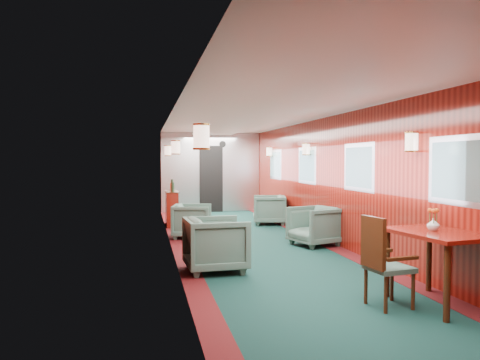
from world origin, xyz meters
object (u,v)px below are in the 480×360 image
(dining_table, at_px, (438,243))
(credenza, at_px, (172,208))
(armchair_left_near, at_px, (216,244))
(armchair_right_near, at_px, (314,226))
(armchair_left_far, at_px, (192,221))
(side_chair, at_px, (382,258))
(armchair_right_far, at_px, (269,210))

(dining_table, distance_m, credenza, 7.19)
(dining_table, height_order, credenza, credenza)
(armchair_left_near, xyz_separation_m, armchair_right_near, (2.06, 1.61, -0.02))
(armchair_left_far, relative_size, armchair_right_near, 0.96)
(dining_table, xyz_separation_m, side_chair, (-0.63, 0.04, -0.14))
(armchair_left_near, height_order, armchair_right_far, armchair_left_near)
(side_chair, bearing_deg, armchair_left_near, 118.61)
(armchair_left_near, relative_size, armchair_right_far, 1.08)
(armchair_right_near, bearing_deg, credenza, -159.95)
(side_chair, xyz_separation_m, armchair_left_far, (-1.53, 4.86, -0.18))
(dining_table, relative_size, armchair_left_far, 1.54)
(side_chair, relative_size, armchair_left_near, 1.16)
(armchair_left_far, relative_size, armchair_right_far, 0.97)
(side_chair, height_order, armchair_right_near, side_chair)
(side_chair, xyz_separation_m, credenza, (-1.84, 6.71, -0.10))
(dining_table, height_order, side_chair, side_chair)
(armchair_left_far, bearing_deg, armchair_left_near, -167.03)
(armchair_right_near, bearing_deg, armchair_left_near, -69.69)
(dining_table, relative_size, credenza, 1.05)
(armchair_right_far, bearing_deg, armchair_left_far, -38.37)
(dining_table, bearing_deg, armchair_right_near, 82.74)
(side_chair, bearing_deg, dining_table, -11.94)
(credenza, bearing_deg, side_chair, -74.67)
(armchair_right_near, distance_m, armchair_right_far, 2.93)
(dining_table, distance_m, armchair_right_far, 6.54)
(side_chair, distance_m, credenza, 6.96)
(armchair_left_near, bearing_deg, credenza, 0.88)
(side_chair, distance_m, armchair_right_near, 3.62)
(armchair_left_near, bearing_deg, armchair_right_far, -27.16)
(credenza, height_order, armchair_left_far, credenza)
(armchair_left_near, xyz_separation_m, armchair_right_far, (1.99, 4.53, -0.03))
(dining_table, relative_size, armchair_left_near, 1.38)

